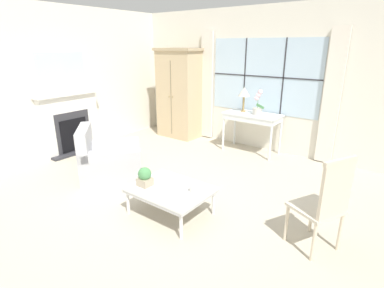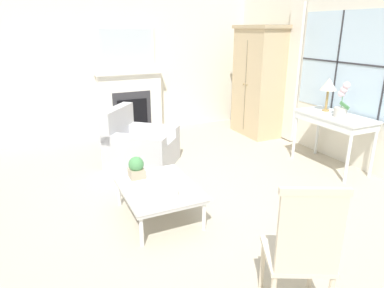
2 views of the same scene
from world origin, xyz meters
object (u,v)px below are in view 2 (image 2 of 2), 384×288
object	(u,v)px
coffee_table	(158,189)
potted_plant_small	(136,167)
fireplace	(131,99)
potted_orchid	(342,103)
side_chair_wooden	(303,247)
table_lamp	(329,85)
armchair_upholstered	(140,147)
pillar_candle	(175,191)
console_table	(334,121)
armoire	(259,82)

from	to	relation	value
coffee_table	potted_plant_small	xyz separation A→B (m)	(-0.30, -0.14, 0.16)
fireplace	potted_plant_small	world-z (taller)	fireplace
potted_orchid	side_chair_wooden	distance (m)	3.04
fireplace	table_lamp	world-z (taller)	fireplace
fireplace	armchair_upholstered	distance (m)	1.66
table_lamp	coffee_table	world-z (taller)	table_lamp
potted_orchid	pillar_candle	xyz separation A→B (m)	(0.48, -2.69, -0.55)
table_lamp	armchair_upholstered	size ratio (longest dim) A/B	0.40
console_table	potted_plant_small	bearing A→B (deg)	-90.45
console_table	coffee_table	distance (m)	2.82
console_table	side_chair_wooden	xyz separation A→B (m)	(2.00, -2.38, -0.11)
armoire	potted_orchid	xyz separation A→B (m)	(1.98, -0.03, -0.03)
armoire	pillar_candle	distance (m)	3.71
armchair_upholstered	side_chair_wooden	distance (m)	3.32
table_lamp	potted_orchid	bearing A→B (deg)	-13.29
armoire	console_table	xyz separation A→B (m)	(1.87, -0.00, -0.31)
potted_orchid	pillar_candle	distance (m)	2.78
fireplace	potted_orchid	xyz separation A→B (m)	(3.00, 2.16, 0.31)
armchair_upholstered	potted_plant_small	xyz separation A→B (m)	(1.28, -0.42, 0.23)
side_chair_wooden	potted_plant_small	xyz separation A→B (m)	(-2.02, -0.55, -0.10)
fireplace	side_chair_wooden	size ratio (longest dim) A/B	1.85
console_table	armchair_upholstered	bearing A→B (deg)	-117.43
potted_orchid	potted_plant_small	distance (m)	2.94
coffee_table	table_lamp	bearing A→B (deg)	100.23
console_table	potted_orchid	bearing A→B (deg)	-14.33
potted_plant_small	console_table	bearing A→B (deg)	89.55
side_chair_wooden	coffee_table	distance (m)	1.79
side_chair_wooden	potted_plant_small	distance (m)	2.10
console_table	coffee_table	bearing A→B (deg)	-84.33
table_lamp	coffee_table	xyz separation A→B (m)	(0.51, -2.83, -0.85)
armoire	potted_plant_small	world-z (taller)	armoire
table_lamp	fireplace	bearing A→B (deg)	-139.71
armchair_upholstered	coffee_table	size ratio (longest dim) A/B	1.26
potted_orchid	coffee_table	bearing A→B (deg)	-86.60
potted_plant_small	potted_orchid	bearing A→B (deg)	87.32
armoire	armchair_upholstered	bearing A→B (deg)	-77.25
table_lamp	coffee_table	size ratio (longest dim) A/B	0.50
coffee_table	pillar_candle	world-z (taller)	pillar_candle
fireplace	armchair_upholstered	bearing A→B (deg)	-11.31
console_table	potted_orchid	xyz separation A→B (m)	(0.11, -0.03, 0.28)
potted_orchid	console_table	bearing A→B (deg)	165.67
fireplace	side_chair_wooden	xyz separation A→B (m)	(4.88, -0.18, -0.09)
potted_orchid	coffee_table	distance (m)	2.83
coffee_table	pillar_candle	size ratio (longest dim) A/B	6.30
armchair_upholstered	side_chair_wooden	bearing A→B (deg)	2.29
armchair_upholstered	armoire	bearing A→B (deg)	102.75
potted_plant_small	armoire	bearing A→B (deg)	122.27
armchair_upholstered	side_chair_wooden	size ratio (longest dim) A/B	1.15
table_lamp	potted_plant_small	size ratio (longest dim) A/B	1.98
armchair_upholstered	table_lamp	bearing A→B (deg)	67.39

